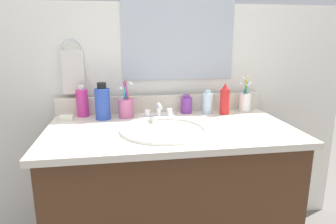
% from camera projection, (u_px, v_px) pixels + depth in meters
% --- Properties ---
extents(vanity_cabinet, '(1.06, 0.55, 0.71)m').
position_uv_depth(vanity_cabinet, '(170.00, 202.00, 1.43)').
color(vanity_cabinet, '#4C2D19').
rests_on(vanity_cabinet, ground_plane).
extents(countertop, '(1.10, 0.60, 0.03)m').
position_uv_depth(countertop, '(170.00, 130.00, 1.35)').
color(countertop, beige).
rests_on(countertop, vanity_cabinet).
extents(backsplash, '(1.10, 0.02, 0.09)m').
position_uv_depth(backsplash, '(161.00, 104.00, 1.61)').
color(backsplash, beige).
rests_on(backsplash, countertop).
extents(back_wall, '(2.20, 0.04, 1.30)m').
position_uv_depth(back_wall, '(160.00, 123.00, 1.70)').
color(back_wall, white).
rests_on(back_wall, ground_plane).
extents(mirror_panel, '(0.60, 0.01, 0.56)m').
position_uv_depth(mirror_panel, '(179.00, 26.00, 1.56)').
color(mirror_panel, '#B2BCC6').
extents(towel_ring, '(0.10, 0.01, 0.10)m').
position_uv_depth(towel_ring, '(72.00, 48.00, 1.51)').
color(towel_ring, silver).
extents(hand_towel, '(0.11, 0.04, 0.22)m').
position_uv_depth(hand_towel, '(73.00, 72.00, 1.52)').
color(hand_towel, silver).
extents(sink_basin, '(0.39, 0.39, 0.11)m').
position_uv_depth(sink_basin, '(165.00, 137.00, 1.30)').
color(sink_basin, white).
rests_on(sink_basin, countertop).
extents(faucet, '(0.16, 0.10, 0.08)m').
position_uv_depth(faucet, '(159.00, 113.00, 1.47)').
color(faucet, silver).
rests_on(faucet, countertop).
extents(bottle_cream_purple, '(0.06, 0.06, 0.10)m').
position_uv_depth(bottle_cream_purple, '(187.00, 105.00, 1.58)').
color(bottle_cream_purple, '#7A3899').
rests_on(bottle_cream_purple, countertop).
extents(bottle_gel_clear, '(0.05, 0.05, 0.13)m').
position_uv_depth(bottle_gel_clear, '(208.00, 103.00, 1.57)').
color(bottle_gel_clear, silver).
rests_on(bottle_gel_clear, countertop).
extents(bottle_spray_red, '(0.05, 0.05, 0.16)m').
position_uv_depth(bottle_spray_red, '(225.00, 100.00, 1.55)').
color(bottle_spray_red, red).
rests_on(bottle_spray_red, countertop).
extents(bottle_shampoo_blue, '(0.07, 0.07, 0.18)m').
position_uv_depth(bottle_shampoo_blue, '(102.00, 103.00, 1.45)').
color(bottle_shampoo_blue, '#2D4CB2').
rests_on(bottle_shampoo_blue, countertop).
extents(bottle_soap_pink, '(0.06, 0.06, 0.16)m').
position_uv_depth(bottle_soap_pink, '(82.00, 102.00, 1.51)').
color(bottle_soap_pink, '#D8338C').
rests_on(bottle_soap_pink, countertop).
extents(cup_white_ceramic, '(0.06, 0.07, 0.19)m').
position_uv_depth(cup_white_ceramic, '(245.00, 101.00, 1.61)').
color(cup_white_ceramic, white).
rests_on(cup_white_ceramic, countertop).
extents(cup_pink, '(0.08, 0.09, 0.19)m').
position_uv_depth(cup_pink, '(126.00, 107.00, 1.50)').
color(cup_pink, '#D16693').
rests_on(cup_pink, countertop).
extents(soap_bar, '(0.06, 0.04, 0.02)m').
position_uv_depth(soap_bar, '(66.00, 118.00, 1.45)').
color(soap_bar, white).
rests_on(soap_bar, countertop).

